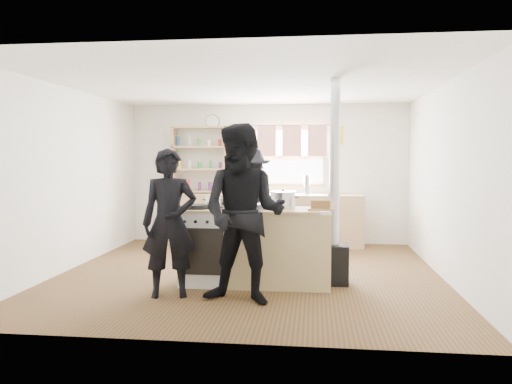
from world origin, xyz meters
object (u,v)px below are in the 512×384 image
stockpot_stove (213,201)px  flue_heater (334,231)px  stockpot_counter (283,200)px  person_near_left (169,223)px  person_near_right (244,214)px  roast_tray (254,206)px  thermos (307,185)px  skillet_greens (197,206)px  bread_board (321,206)px  cooking_island (255,247)px  person_far (247,208)px

stockpot_stove → flue_heater: (1.48, 0.06, -0.35)m
stockpot_counter → flue_heater: size_ratio=0.12×
person_near_left → person_near_right: bearing=-24.8°
roast_tray → flue_heater: (0.96, 0.21, -0.31)m
thermos → skillet_greens: 3.14m
person_near_left → skillet_greens: bearing=56.2°
bread_board → stockpot_stove: bearing=172.3°
flue_heater → person_near_right: (-0.98, -0.94, 0.30)m
skillet_greens → flue_heater: 1.70m
cooking_island → flue_heater: bearing=9.2°
flue_heater → bread_board: bearing=-124.4°
skillet_greens → stockpot_stove: size_ratio=1.51×
person_near_right → person_far: size_ratio=1.12×
cooking_island → person_near_left: person_near_left is taller
skillet_greens → person_far: size_ratio=0.18×
roast_tray → person_near_left: 1.05m
cooking_island → person_near_left: size_ratio=1.20×
stockpot_counter → person_near_left: size_ratio=0.19×
thermos → flue_heater: (0.37, -2.62, -0.41)m
stockpot_stove → person_far: 0.85m
thermos → stockpot_counter: (-0.25, -2.65, -0.03)m
flue_heater → person_far: (-1.17, 0.72, 0.20)m
stockpot_counter → person_near_left: (-1.21, -0.74, -0.21)m
thermos → person_far: (-0.79, -1.90, -0.21)m
bread_board → person_near_left: 1.76m
stockpot_stove → person_far: size_ratio=0.12×
cooking_island → stockpot_counter: (0.33, 0.12, 0.57)m
skillet_greens → bread_board: size_ratio=1.02×
cooking_island → skillet_greens: skillet_greens is taller
roast_tray → person_near_left: size_ratio=0.20×
roast_tray → bread_board: bearing=-2.7°
flue_heater → person_near_right: bearing=-136.3°
skillet_greens → stockpot_stove: bearing=49.3°
skillet_greens → person_far: bearing=63.6°
thermos → cooking_island: bearing=-101.8°
stockpot_counter → person_far: size_ratio=0.18×
roast_tray → bread_board: 0.79m
roast_tray → person_far: 0.95m
thermos → stockpot_counter: size_ratio=1.04×
person_near_right → skillet_greens: bearing=144.5°
skillet_greens → bread_board: (1.48, 0.01, 0.02)m
person_near_left → person_near_right: size_ratio=0.86×
stockpot_stove → person_near_left: person_near_left is taller
thermos → roast_tray: 2.88m
cooking_island → bread_board: bearing=-6.4°
skillet_greens → person_near_right: 0.95m
cooking_island → roast_tray: (-0.01, -0.05, 0.50)m
stockpot_stove → stockpot_counter: bearing=2.0°
thermos → person_far: person_far is taller
bread_board → person_near_right: 1.07m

